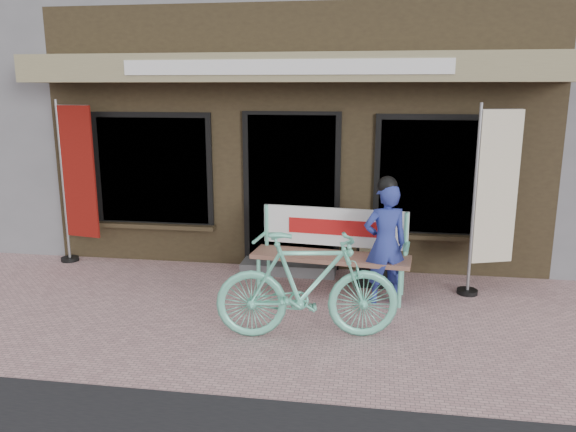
% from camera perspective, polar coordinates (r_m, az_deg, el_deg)
% --- Properties ---
extents(ground, '(70.00, 70.00, 0.00)m').
position_cam_1_polar(ground, '(6.23, -2.39, -10.85)').
color(ground, '#C59797').
rests_on(ground, ground).
extents(storefront, '(7.00, 6.77, 6.00)m').
position_cam_1_polar(storefront, '(10.62, 2.83, 15.53)').
color(storefront, black).
rests_on(storefront, ground).
extents(bench, '(1.97, 0.69, 1.05)m').
position_cam_1_polar(bench, '(6.97, 4.51, -2.90)').
color(bench, '#6FD9B7').
rests_on(bench, ground).
extents(person, '(0.60, 0.48, 1.53)m').
position_cam_1_polar(person, '(6.68, 9.85, -2.56)').
color(person, navy).
rests_on(person, ground).
extents(bicycle, '(1.92, 0.81, 1.12)m').
position_cam_1_polar(bicycle, '(5.72, 1.99, -7.07)').
color(bicycle, '#6FD9B7').
rests_on(bicycle, ground).
extents(nobori_red, '(0.70, 0.30, 2.35)m').
position_cam_1_polar(nobori_red, '(8.54, -20.69, 3.36)').
color(nobori_red, gray).
rests_on(nobori_red, ground).
extents(nobori_cream, '(0.69, 0.36, 2.34)m').
position_cam_1_polar(nobori_cream, '(7.21, 20.05, 1.72)').
color(nobori_cream, gray).
rests_on(nobori_cream, ground).
extents(menu_stand, '(0.48, 0.13, 0.96)m').
position_cam_1_polar(menu_stand, '(7.19, 8.91, -3.54)').
color(menu_stand, black).
rests_on(menu_stand, ground).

